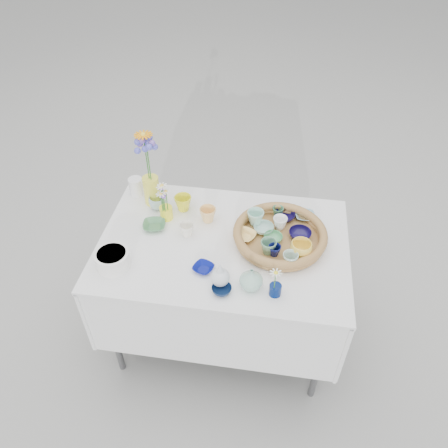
# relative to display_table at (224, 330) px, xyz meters

# --- Properties ---
(ground) EXTENTS (80.00, 80.00, 0.00)m
(ground) POSITION_rel_display_table_xyz_m (0.00, 0.00, 0.00)
(ground) COLOR #A7A79D
(display_table) EXTENTS (1.26, 0.86, 0.77)m
(display_table) POSITION_rel_display_table_xyz_m (0.00, 0.00, 0.00)
(display_table) COLOR white
(display_table) RESTS_ON ground
(wicker_tray) EXTENTS (0.47, 0.47, 0.08)m
(wicker_tray) POSITION_rel_display_table_xyz_m (0.28, 0.05, 0.80)
(wicker_tray) COLOR #9E6E3F
(wicker_tray) RESTS_ON display_table
(tray_ceramic_0) EXTENTS (0.11, 0.11, 0.03)m
(tray_ceramic_0) POSITION_rel_display_table_xyz_m (0.30, 0.21, 0.80)
(tray_ceramic_0) COLOR #110B3E
(tray_ceramic_0) RESTS_ON wicker_tray
(tray_ceramic_1) EXTENTS (0.14, 0.14, 0.04)m
(tray_ceramic_1) POSITION_rel_display_table_xyz_m (0.38, 0.08, 0.80)
(tray_ceramic_1) COLOR #120C3F
(tray_ceramic_1) RESTS_ON wicker_tray
(tray_ceramic_2) EXTENTS (0.13, 0.13, 0.08)m
(tray_ceramic_2) POSITION_rel_display_table_xyz_m (0.38, -0.06, 0.82)
(tray_ceramic_2) COLOR #FCD44E
(tray_ceramic_2) RESTS_ON wicker_tray
(tray_ceramic_3) EXTENTS (0.12, 0.12, 0.03)m
(tray_ceramic_3) POSITION_rel_display_table_xyz_m (0.25, 0.03, 0.80)
(tray_ceramic_3) COLOR #58A86B
(tray_ceramic_3) RESTS_ON wicker_tray
(tray_ceramic_4) EXTENTS (0.09, 0.09, 0.07)m
(tray_ceramic_4) POSITION_rel_display_table_xyz_m (0.23, -0.06, 0.82)
(tray_ceramic_4) COLOR #68A17B
(tray_ceramic_4) RESTS_ON wicker_tray
(tray_ceramic_5) EXTENTS (0.13, 0.13, 0.03)m
(tray_ceramic_5) POSITION_rel_display_table_xyz_m (0.19, 0.09, 0.80)
(tray_ceramic_5) COLOR #ADD7CC
(tray_ceramic_5) RESTS_ON wicker_tray
(tray_ceramic_6) EXTENTS (0.10, 0.10, 0.08)m
(tray_ceramic_6) POSITION_rel_display_table_xyz_m (0.15, 0.14, 0.82)
(tray_ceramic_6) COLOR #A3D9C4
(tray_ceramic_6) RESTS_ON wicker_tray
(tray_ceramic_7) EXTENTS (0.09, 0.09, 0.07)m
(tray_ceramic_7) POSITION_rel_display_table_xyz_m (0.27, 0.13, 0.82)
(tray_ceramic_7) COLOR white
(tray_ceramic_7) RESTS_ON wicker_tray
(tray_ceramic_8) EXTENTS (0.11, 0.11, 0.02)m
(tray_ceramic_8) POSITION_rel_display_table_xyz_m (0.40, 0.23, 0.80)
(tray_ceramic_8) COLOR #8ABFD3
(tray_ceramic_8) RESTS_ON wicker_tray
(tray_ceramic_9) EXTENTS (0.08, 0.08, 0.06)m
(tray_ceramic_9) POSITION_rel_display_table_xyz_m (0.26, -0.07, 0.81)
(tray_ceramic_9) COLOR #0D1354
(tray_ceramic_9) RESTS_ON wicker_tray
(tray_ceramic_10) EXTENTS (0.14, 0.14, 0.03)m
(tray_ceramic_10) POSITION_rel_display_table_xyz_m (0.10, 0.03, 0.80)
(tray_ceramic_10) COLOR #FFD777
(tray_ceramic_10) RESTS_ON wicker_tray
(tray_ceramic_11) EXTENTS (0.08, 0.08, 0.07)m
(tray_ceramic_11) POSITION_rel_display_table_xyz_m (0.34, -0.12, 0.82)
(tray_ceramic_11) COLOR #AED0C0
(tray_ceramic_11) RESTS_ON wicker_tray
(tray_ceramic_12) EXTENTS (0.07, 0.07, 0.06)m
(tray_ceramic_12) POSITION_rel_display_table_xyz_m (0.26, 0.23, 0.81)
(tray_ceramic_12) COLOR #478960
(tray_ceramic_12) RESTS_ON wicker_tray
(loose_ceramic_0) EXTENTS (0.11, 0.11, 0.09)m
(loose_ceramic_0) POSITION_rel_display_table_xyz_m (-0.26, 0.22, 0.81)
(loose_ceramic_0) COLOR yellow
(loose_ceramic_0) RESTS_ON display_table
(loose_ceramic_1) EXTENTS (0.11, 0.11, 0.08)m
(loose_ceramic_1) POSITION_rel_display_table_xyz_m (-0.11, 0.15, 0.81)
(loose_ceramic_1) COLOR #FFCA74
(loose_ceramic_1) RESTS_ON display_table
(loose_ceramic_2) EXTENTS (0.14, 0.14, 0.03)m
(loose_ceramic_2) POSITION_rel_display_table_xyz_m (-0.37, 0.05, 0.78)
(loose_ceramic_2) COLOR #4A8354
(loose_ceramic_2) RESTS_ON display_table
(loose_ceramic_3) EXTENTS (0.10, 0.10, 0.07)m
(loose_ceramic_3) POSITION_rel_display_table_xyz_m (-0.19, 0.02, 0.80)
(loose_ceramic_3) COLOR white
(loose_ceramic_3) RESTS_ON display_table
(loose_ceramic_4) EXTENTS (0.12, 0.12, 0.02)m
(loose_ceramic_4) POSITION_rel_display_table_xyz_m (-0.07, -0.20, 0.78)
(loose_ceramic_4) COLOR navy
(loose_ceramic_4) RESTS_ON display_table
(loose_ceramic_5) EXTENTS (0.13, 0.13, 0.08)m
(loose_ceramic_5) POSITION_rel_display_table_xyz_m (-0.40, 0.22, 0.80)
(loose_ceramic_5) COLOR #9FC1BC
(loose_ceramic_5) RESTS_ON display_table
(loose_ceramic_6) EXTENTS (0.10, 0.10, 0.03)m
(loose_ceramic_6) POSITION_rel_display_table_xyz_m (0.04, -0.32, 0.78)
(loose_ceramic_6) COLOR #0B1C3E
(loose_ceramic_6) RESTS_ON display_table
(fluted_bowl) EXTENTS (0.21, 0.21, 0.09)m
(fluted_bowl) POSITION_rel_display_table_xyz_m (-0.49, -0.24, 0.81)
(fluted_bowl) COLOR white
(fluted_bowl) RESTS_ON display_table
(bud_vase_paleblue) EXTENTS (0.10, 0.10, 0.14)m
(bud_vase_paleblue) POSITION_rel_display_table_xyz_m (0.03, -0.27, 0.83)
(bud_vase_paleblue) COLOR silver
(bud_vase_paleblue) RESTS_ON display_table
(bud_vase_seafoam) EXTENTS (0.14, 0.14, 0.11)m
(bud_vase_seafoam) POSITION_rel_display_table_xyz_m (0.17, -0.27, 0.82)
(bud_vase_seafoam) COLOR #96C6B1
(bud_vase_seafoam) RESTS_ON display_table
(bud_vase_cobalt) EXTENTS (0.06, 0.06, 0.06)m
(bud_vase_cobalt) POSITION_rel_display_table_xyz_m (0.28, -0.30, 0.79)
(bud_vase_cobalt) COLOR #00144D
(bud_vase_cobalt) RESTS_ON display_table
(single_daisy) EXTENTS (0.07, 0.07, 0.12)m
(single_daisy) POSITION_rel_display_table_xyz_m (0.27, -0.31, 0.87)
(single_daisy) COLOR white
(single_daisy) RESTS_ON bud_vase_cobalt
(tall_vase_yellow) EXTENTS (0.09, 0.09, 0.17)m
(tall_vase_yellow) POSITION_rel_display_table_xyz_m (-0.44, 0.26, 0.85)
(tall_vase_yellow) COLOR #F0EA43
(tall_vase_yellow) RESTS_ON display_table
(gerbera) EXTENTS (0.12, 0.12, 0.28)m
(gerbera) POSITION_rel_display_table_xyz_m (-0.44, 0.26, 1.06)
(gerbera) COLOR #FF9A0C
(gerbera) RESTS_ON tall_vase_yellow
(hydrangea) EXTENTS (0.10, 0.10, 0.30)m
(hydrangea) POSITION_rel_display_table_xyz_m (-0.43, 0.25, 1.04)
(hydrangea) COLOR #5254D0
(hydrangea) RESTS_ON tall_vase_yellow
(white_pitcher) EXTENTS (0.12, 0.10, 0.11)m
(white_pitcher) POSITION_rel_display_table_xyz_m (-0.55, 0.32, 0.82)
(white_pitcher) COLOR white
(white_pitcher) RESTS_ON display_table
(daisy_cup) EXTENTS (0.08, 0.08, 0.07)m
(daisy_cup) POSITION_rel_display_table_xyz_m (-0.33, 0.14, 0.80)
(daisy_cup) COLOR #FFF72B
(daisy_cup) RESTS_ON display_table
(daisy_posy) EXTENTS (0.09, 0.09, 0.16)m
(daisy_posy) POSITION_rel_display_table_xyz_m (-0.33, 0.13, 0.92)
(daisy_posy) COLOR white
(daisy_posy) RESTS_ON daisy_cup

